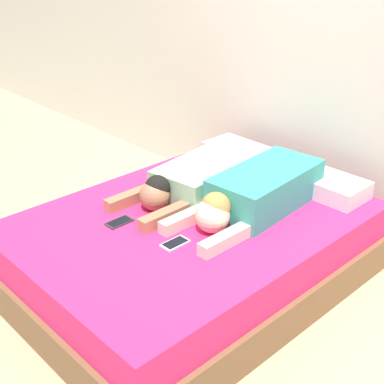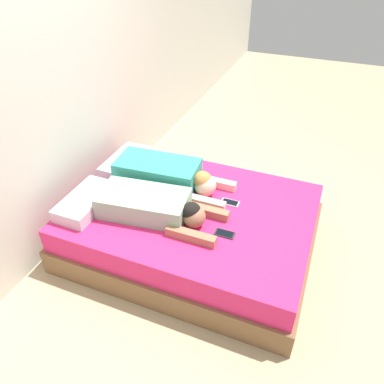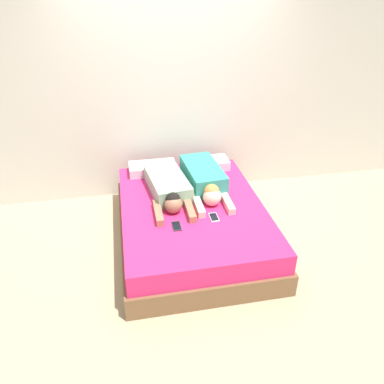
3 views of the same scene
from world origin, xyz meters
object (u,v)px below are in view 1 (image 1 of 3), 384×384
at_px(pillow_head_right, 322,183).
at_px(person_right, 255,193).
at_px(cell_phone_right, 175,243).
at_px(pillow_head_left, 243,155).
at_px(cell_phone_left, 119,222).
at_px(bed, 192,249).
at_px(person_left, 196,179).

height_order(pillow_head_right, person_right, person_right).
xyz_separation_m(person_right, cell_phone_right, (-0.04, -0.59, -0.10)).
xyz_separation_m(pillow_head_left, cell_phone_left, (0.11, -1.15, -0.05)).
distance_m(bed, cell_phone_right, 0.39).
relative_size(person_left, cell_phone_right, 6.82).
height_order(pillow_head_left, person_right, person_right).
distance_m(bed, cell_phone_left, 0.47).
xyz_separation_m(pillow_head_left, cell_phone_right, (0.49, -1.07, -0.05)).
height_order(pillow_head_left, pillow_head_right, same).
bearing_deg(pillow_head_right, cell_phone_left, -115.07).
bearing_deg(person_left, pillow_head_left, 101.60).
bearing_deg(pillow_head_left, person_right, -42.99).
distance_m(bed, person_right, 0.50).
bearing_deg(bed, person_right, 57.24).
distance_m(pillow_head_left, person_right, 0.72).
distance_m(pillow_head_right, cell_phone_right, 1.09).
height_order(cell_phone_left, cell_phone_right, same).
height_order(bed, person_left, person_left).
height_order(bed, cell_phone_left, cell_phone_left).
xyz_separation_m(bed, pillow_head_right, (0.32, 0.80, 0.28)).
bearing_deg(pillow_head_left, cell_phone_left, -84.68).
relative_size(pillow_head_left, cell_phone_left, 3.64).
xyz_separation_m(person_left, cell_phone_right, (0.37, -0.51, -0.08)).
relative_size(pillow_head_right, cell_phone_left, 3.64).
bearing_deg(pillow_head_left, person_left, -78.40).
bearing_deg(cell_phone_left, person_left, 89.12).
xyz_separation_m(person_right, cell_phone_left, (-0.42, -0.66, -0.10)).
bearing_deg(bed, cell_phone_left, -121.50).
xyz_separation_m(cell_phone_left, cell_phone_right, (0.38, 0.08, 0.00)).
xyz_separation_m(person_left, person_right, (0.41, 0.08, 0.02)).
bearing_deg(cell_phone_right, pillow_head_right, 81.57).
bearing_deg(person_left, cell_phone_left, -90.88).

